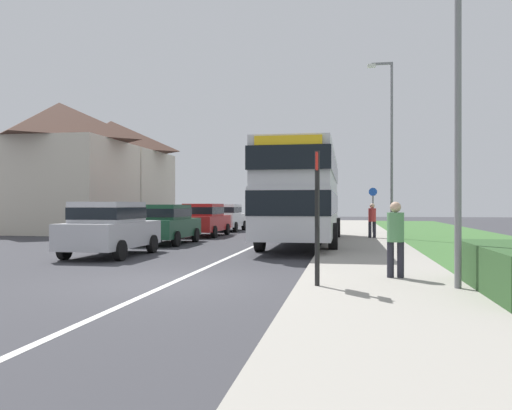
% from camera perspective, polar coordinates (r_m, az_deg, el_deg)
% --- Properties ---
extents(ground_plane, '(120.00, 120.00, 0.00)m').
position_cam_1_polar(ground_plane, '(10.84, -9.23, -8.50)').
color(ground_plane, '#38383D').
extents(lane_marking_centre, '(0.14, 60.00, 0.01)m').
position_cam_1_polar(lane_marking_centre, '(18.53, -1.03, -4.94)').
color(lane_marking_centre, silver).
rests_on(lane_marking_centre, ground_plane).
extents(pavement_near_side, '(3.20, 68.00, 0.12)m').
position_cam_1_polar(pavement_near_side, '(16.21, 12.38, -5.45)').
color(pavement_near_side, '#9E998E').
rests_on(pavement_near_side, ground_plane).
extents(roadside_hedge, '(1.10, 3.71, 0.90)m').
position_cam_1_polar(roadside_hedge, '(9.84, 26.46, -6.73)').
color(roadside_hedge, '#2D5128').
rests_on(roadside_hedge, ground_plane).
extents(double_decker_bus, '(2.80, 11.27, 3.70)m').
position_cam_1_polar(double_decker_bus, '(20.62, 5.29, 1.51)').
color(double_decker_bus, '#BCBCC1').
rests_on(double_decker_bus, ground_plane).
extents(parked_car_silver, '(1.93, 3.99, 1.70)m').
position_cam_1_polar(parked_car_silver, '(16.63, -15.86, -2.32)').
color(parked_car_silver, '#B7B7BC').
rests_on(parked_car_silver, ground_plane).
extents(parked_car_dark_green, '(1.88, 4.17, 1.62)m').
position_cam_1_polar(parked_car_dark_green, '(21.32, -9.92, -1.90)').
color(parked_car_dark_green, '#19472D').
rests_on(parked_car_dark_green, ground_plane).
extents(parked_car_red, '(1.88, 4.38, 1.66)m').
position_cam_1_polar(parked_car_red, '(26.24, -5.75, -1.49)').
color(parked_car_red, '#B21E1E').
rests_on(parked_car_red, ground_plane).
extents(parked_car_white, '(1.87, 4.12, 1.63)m').
position_cam_1_polar(parked_car_white, '(31.45, -3.34, -1.26)').
color(parked_car_white, silver).
rests_on(parked_car_white, ground_plane).
extents(pedestrian_at_stop, '(0.34, 0.34, 1.67)m').
position_cam_1_polar(pedestrian_at_stop, '(10.88, 15.20, -3.31)').
color(pedestrian_at_stop, '#23232D').
rests_on(pedestrian_at_stop, ground_plane).
extents(pedestrian_walking_away, '(0.34, 0.34, 1.67)m').
position_cam_1_polar(pedestrian_walking_away, '(23.78, 12.75, -1.50)').
color(pedestrian_walking_away, '#23232D').
rests_on(pedestrian_walking_away, ground_plane).
extents(bus_stop_sign, '(0.09, 0.52, 2.60)m').
position_cam_1_polar(bus_stop_sign, '(9.52, 6.80, -0.38)').
color(bus_stop_sign, black).
rests_on(bus_stop_sign, ground_plane).
extents(cycle_route_sign, '(0.44, 0.08, 2.52)m').
position_cam_1_polar(cycle_route_sign, '(28.21, 12.83, -0.34)').
color(cycle_route_sign, slate).
rests_on(cycle_route_sign, ground_plane).
extents(street_lamp_near, '(1.14, 0.20, 7.06)m').
position_cam_1_polar(street_lamp_near, '(10.13, 20.85, 14.10)').
color(street_lamp_near, slate).
rests_on(street_lamp_near, ground_plane).
extents(street_lamp_mid, '(1.14, 0.20, 8.08)m').
position_cam_1_polar(street_lamp_mid, '(24.30, 14.57, 7.10)').
color(street_lamp_mid, slate).
rests_on(street_lamp_mid, ground_plane).
extents(house_terrace_far_side, '(7.21, 13.11, 7.50)m').
position_cam_1_polar(house_terrace_far_side, '(34.67, -18.15, 3.57)').
color(house_terrace_far_side, beige).
rests_on(house_terrace_far_side, ground_plane).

